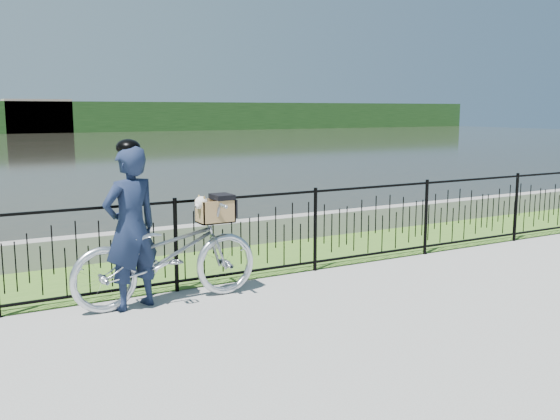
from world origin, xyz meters
TOP-DOWN VIEW (x-y plane):
  - ground at (0.00, 0.00)m, footprint 120.00×120.00m
  - grass_strip at (0.00, 2.60)m, footprint 60.00×2.00m
  - quay_wall at (0.00, 3.60)m, footprint 60.00×0.30m
  - fence at (0.00, 1.60)m, footprint 14.00×0.06m
  - far_building_right at (6.00, 58.50)m, footprint 6.00×3.00m
  - bicycle_rig at (-1.24, 1.22)m, footprint 2.18×0.76m
  - cyclist at (-1.65, 1.24)m, footprint 0.75×0.60m

SIDE VIEW (x-z plane):
  - ground at x=0.00m, z-range 0.00..0.00m
  - grass_strip at x=0.00m, z-range 0.00..0.01m
  - quay_wall at x=0.00m, z-range 0.00..0.40m
  - fence at x=0.00m, z-range 0.00..1.15m
  - bicycle_rig at x=-1.24m, z-range -0.04..1.19m
  - cyclist at x=-1.65m, z-range -0.01..1.87m
  - far_building_right at x=6.00m, z-range 0.00..3.20m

